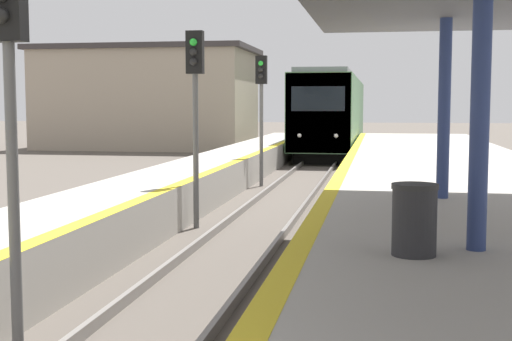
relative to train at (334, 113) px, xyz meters
name	(u,v)px	position (x,y,z in m)	size (l,w,h in m)	color
train	(334,113)	(0.00, 0.00, 0.00)	(2.82, 21.06, 4.24)	black
signal_near	(9,77)	(-1.16, -33.72, 0.79)	(0.36, 0.31, 4.20)	#595959
signal_mid	(195,91)	(-1.29, -25.76, 0.79)	(0.36, 0.31, 4.20)	#595959
signal_far	(261,95)	(-1.19, -17.81, 0.79)	(0.36, 0.31, 4.20)	#595959
trash_bin	(414,219)	(2.98, -32.34, -0.79)	(0.53, 0.53, 0.82)	#262628
station_building	(149,98)	(-11.19, 0.95, 0.87)	(12.72, 7.82, 6.02)	tan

